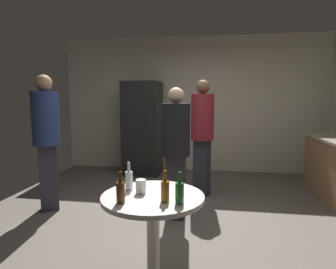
% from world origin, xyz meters
% --- Properties ---
extents(ground_plane, '(5.20, 5.20, 0.10)m').
position_xyz_m(ground_plane, '(0.00, 0.00, -0.05)').
color(ground_plane, '#5B544C').
extents(wall_back, '(5.32, 0.06, 2.70)m').
position_xyz_m(wall_back, '(0.00, 2.63, 1.35)').
color(wall_back, beige).
rests_on(wall_back, ground_plane).
extents(refrigerator, '(0.70, 0.68, 1.80)m').
position_xyz_m(refrigerator, '(-0.95, 2.20, 0.90)').
color(refrigerator, black).
rests_on(refrigerator, ground_plane).
extents(foreground_table, '(0.80, 0.80, 0.73)m').
position_xyz_m(foreground_table, '(-0.04, -1.17, 0.63)').
color(foreground_table, beige).
rests_on(foreground_table, ground_plane).
extents(beer_bottle_amber, '(0.06, 0.06, 0.23)m').
position_xyz_m(beer_bottle_amber, '(0.08, -1.29, 0.82)').
color(beer_bottle_amber, '#8C5919').
rests_on(beer_bottle_amber, foreground_table).
extents(beer_bottle_brown, '(0.06, 0.06, 0.23)m').
position_xyz_m(beer_bottle_brown, '(-0.23, -1.37, 0.82)').
color(beer_bottle_brown, '#593314').
rests_on(beer_bottle_brown, foreground_table).
extents(beer_bottle_green, '(0.06, 0.06, 0.23)m').
position_xyz_m(beer_bottle_green, '(0.19, -1.32, 0.82)').
color(beer_bottle_green, '#26662D').
rests_on(beer_bottle_green, foreground_table).
extents(beer_bottle_clear, '(0.06, 0.06, 0.23)m').
position_xyz_m(beer_bottle_clear, '(-0.26, -1.07, 0.82)').
color(beer_bottle_clear, silver).
rests_on(beer_bottle_clear, foreground_table).
extents(plastic_cup_white, '(0.08, 0.08, 0.11)m').
position_xyz_m(plastic_cup_white, '(-0.14, -1.14, 0.79)').
color(plastic_cup_white, white).
rests_on(plastic_cup_white, foreground_table).
extents(person_in_black_shirt, '(0.36, 0.36, 1.61)m').
position_xyz_m(person_in_black_shirt, '(-0.02, 0.13, 0.94)').
color(person_in_black_shirt, '#2D2D38').
rests_on(person_in_black_shirt, ground_plane).
extents(person_in_navy_shirt, '(0.47, 0.47, 1.78)m').
position_xyz_m(person_in_navy_shirt, '(-1.72, 0.14, 1.04)').
color(person_in_navy_shirt, '#2D2D38').
rests_on(person_in_navy_shirt, ground_plane).
extents(person_in_maroon_shirt, '(0.45, 0.45, 1.75)m').
position_xyz_m(person_in_maroon_shirt, '(0.26, 1.04, 1.03)').
color(person_in_maroon_shirt, '#2D2D38').
rests_on(person_in_maroon_shirt, ground_plane).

